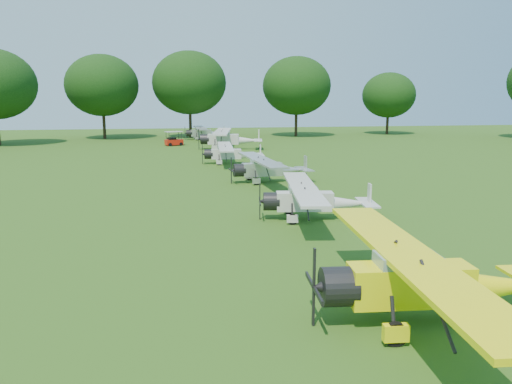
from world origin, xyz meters
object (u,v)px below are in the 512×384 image
(aircraft_3, at_px, (313,198))
(golf_cart, at_px, (174,141))
(aircraft_2, at_px, (429,277))
(aircraft_5, at_px, (231,152))
(aircraft_7, at_px, (204,132))
(aircraft_6, at_px, (228,138))
(aircraft_4, at_px, (268,167))

(aircraft_3, height_order, golf_cart, aircraft_3)
(aircraft_2, height_order, golf_cart, aircraft_2)
(aircraft_2, xyz_separation_m, aircraft_5, (-1.20, 33.72, -0.21))
(aircraft_7, distance_m, golf_cart, 9.80)
(aircraft_3, height_order, aircraft_7, aircraft_7)
(aircraft_2, height_order, aircraft_6, aircraft_6)
(aircraft_3, bearing_deg, aircraft_2, -82.57)
(aircraft_4, height_order, aircraft_6, aircraft_6)
(aircraft_4, xyz_separation_m, golf_cart, (-6.41, 29.09, -0.49))
(aircraft_2, bearing_deg, aircraft_3, 93.86)
(aircraft_3, relative_size, aircraft_5, 1.03)
(aircraft_6, height_order, aircraft_7, aircraft_6)
(aircraft_2, xyz_separation_m, aircraft_4, (0.20, 23.16, -0.17))
(aircraft_7, bearing_deg, golf_cart, -119.05)
(aircraft_3, bearing_deg, golf_cart, 107.65)
(aircraft_2, xyz_separation_m, aircraft_3, (0.24, 11.78, -0.18))
(aircraft_2, distance_m, aircraft_7, 60.96)
(golf_cart, bearing_deg, aircraft_7, 43.21)
(aircraft_5, bearing_deg, golf_cart, 109.46)
(aircraft_5, distance_m, aircraft_7, 27.22)
(golf_cart, bearing_deg, aircraft_3, -100.34)
(aircraft_2, distance_m, aircraft_5, 33.74)
(aircraft_3, xyz_separation_m, golf_cart, (-6.45, 40.47, -0.48))
(aircraft_5, xyz_separation_m, aircraft_7, (-0.51, 27.22, 0.06))
(aircraft_7, relative_size, golf_cart, 4.04)
(aircraft_5, bearing_deg, aircraft_7, 95.40)
(aircraft_2, height_order, aircraft_7, aircraft_2)
(aircraft_4, distance_m, aircraft_6, 23.36)
(aircraft_5, bearing_deg, aircraft_2, -83.64)
(aircraft_7, bearing_deg, aircraft_3, -89.39)
(aircraft_3, xyz_separation_m, aircraft_5, (-1.44, 21.94, -0.03))
(aircraft_4, bearing_deg, aircraft_3, -94.13)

